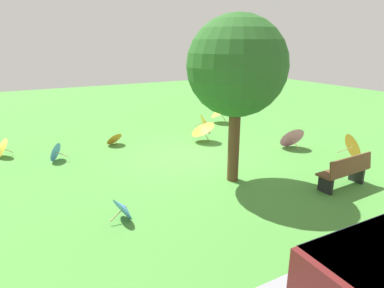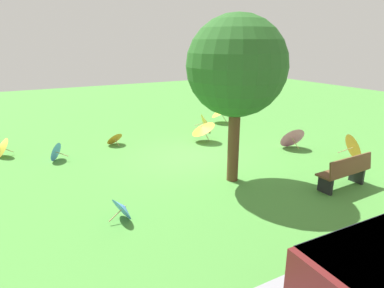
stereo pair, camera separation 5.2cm
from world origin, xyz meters
TOP-DOWN VIEW (x-y plane):
  - ground at (0.00, 0.00)m, footprint 40.00×40.00m
  - park_bench at (-2.40, 3.75)m, footprint 1.62×0.54m
  - shade_tree at (-0.16, 1.91)m, footprint 2.55×2.55m
  - parasol_orange_0 at (-4.55, 2.47)m, footprint 0.89×0.99m
  - parasol_blue_0 at (3.97, -2.05)m, footprint 0.67×0.68m
  - parasol_orange_2 at (-1.23, -1.57)m, footprint 0.99×1.02m
  - parasol_yellow_0 at (-3.47, -3.84)m, footprint 1.22×1.24m
  - parasol_pink_1 at (-3.65, 0.57)m, footprint 1.01×0.90m
  - parasol_orange_3 at (1.84, -2.80)m, footprint 0.76×0.70m
  - parasol_yellow_1 at (5.50, -3.27)m, footprint 0.70×0.81m
  - parasol_yellow_2 at (-2.17, -2.93)m, footprint 0.72×0.81m
  - parasol_blue_2 at (3.12, 2.55)m, footprint 0.60×0.66m

SIDE VIEW (x-z plane):
  - ground at x=0.00m, z-range 0.00..0.00m
  - parasol_orange_3 at x=1.84m, z-range 0.00..0.53m
  - parasol_blue_2 at x=3.12m, z-range 0.00..0.56m
  - parasol_blue_0 at x=3.97m, z-range 0.00..0.62m
  - parasol_yellow_1 at x=5.50m, z-range 0.00..0.67m
  - parasol_yellow_2 at x=-2.17m, z-range 0.00..0.75m
  - parasol_pink_1 at x=-3.65m, z-range 0.00..0.87m
  - parasol_orange_0 at x=-4.55m, z-range 0.00..0.89m
  - park_bench at x=-2.40m, z-range 0.01..0.92m
  - parasol_orange_2 at x=-1.23m, z-range 0.13..0.97m
  - parasol_yellow_0 at x=-3.47m, z-range 0.13..1.05m
  - shade_tree at x=-0.16m, z-range 0.88..5.23m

